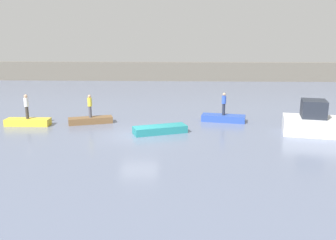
{
  "coord_description": "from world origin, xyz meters",
  "views": [
    {
      "loc": [
        2.83,
        -22.87,
        6.43
      ],
      "look_at": [
        1.86,
        1.83,
        0.63
      ],
      "focal_mm": 38.75,
      "sensor_mm": 36.0,
      "label": 1
    }
  ],
  "objects_px": {
    "rowboat_yellow": "(28,122)",
    "person_blue_shirt": "(224,103)",
    "rowboat_blue": "(223,118)",
    "person_yellow_shirt": "(90,105)",
    "person_white_shirt": "(26,105)",
    "motorboat": "(321,123)",
    "rowboat_brown": "(91,120)",
    "rowboat_teal": "(160,130)"
  },
  "relations": [
    {
      "from": "person_yellow_shirt",
      "to": "person_white_shirt",
      "type": "relative_size",
      "value": 0.95
    },
    {
      "from": "person_white_shirt",
      "to": "rowboat_yellow",
      "type": "bearing_deg",
      "value": 180.0
    },
    {
      "from": "rowboat_blue",
      "to": "rowboat_yellow",
      "type": "bearing_deg",
      "value": -160.98
    },
    {
      "from": "rowboat_yellow",
      "to": "motorboat",
      "type": "bearing_deg",
      "value": -5.72
    },
    {
      "from": "motorboat",
      "to": "person_white_shirt",
      "type": "distance_m",
      "value": 20.49
    },
    {
      "from": "rowboat_teal",
      "to": "person_yellow_shirt",
      "type": "relative_size",
      "value": 2.11
    },
    {
      "from": "rowboat_brown",
      "to": "person_white_shirt",
      "type": "distance_m",
      "value": 4.66
    },
    {
      "from": "person_blue_shirt",
      "to": "person_yellow_shirt",
      "type": "distance_m",
      "value": 10.04
    },
    {
      "from": "person_white_shirt",
      "to": "person_yellow_shirt",
      "type": "bearing_deg",
      "value": 9.91
    },
    {
      "from": "person_blue_shirt",
      "to": "motorboat",
      "type": "bearing_deg",
      "value": -31.16
    },
    {
      "from": "rowboat_teal",
      "to": "person_blue_shirt",
      "type": "relative_size",
      "value": 2.09
    },
    {
      "from": "rowboat_yellow",
      "to": "rowboat_blue",
      "type": "xyz_separation_m",
      "value": [
        14.4,
        1.84,
        -0.0
      ]
    },
    {
      "from": "rowboat_brown",
      "to": "person_blue_shirt",
      "type": "relative_size",
      "value": 1.88
    },
    {
      "from": "rowboat_teal",
      "to": "person_white_shirt",
      "type": "bearing_deg",
      "value": 148.77
    },
    {
      "from": "motorboat",
      "to": "rowboat_blue",
      "type": "height_order",
      "value": "motorboat"
    },
    {
      "from": "rowboat_brown",
      "to": "rowboat_teal",
      "type": "bearing_deg",
      "value": -43.76
    },
    {
      "from": "motorboat",
      "to": "rowboat_yellow",
      "type": "relative_size",
      "value": 1.69
    },
    {
      "from": "rowboat_yellow",
      "to": "rowboat_blue",
      "type": "height_order",
      "value": "rowboat_yellow"
    },
    {
      "from": "rowboat_teal",
      "to": "person_yellow_shirt",
      "type": "xyz_separation_m",
      "value": [
        -5.35,
        2.54,
        1.17
      ]
    },
    {
      "from": "rowboat_brown",
      "to": "person_yellow_shirt",
      "type": "distance_m",
      "value": 1.18
    },
    {
      "from": "rowboat_teal",
      "to": "person_yellow_shirt",
      "type": "distance_m",
      "value": 6.03
    },
    {
      "from": "motorboat",
      "to": "rowboat_brown",
      "type": "distance_m",
      "value": 16.19
    },
    {
      "from": "motorboat",
      "to": "rowboat_brown",
      "type": "height_order",
      "value": "motorboat"
    },
    {
      "from": "motorboat",
      "to": "rowboat_teal",
      "type": "xyz_separation_m",
      "value": [
        -10.63,
        0.02,
        -0.55
      ]
    },
    {
      "from": "motorboat",
      "to": "rowboat_brown",
      "type": "bearing_deg",
      "value": 170.9
    },
    {
      "from": "person_blue_shirt",
      "to": "rowboat_yellow",
      "type": "bearing_deg",
      "value": -172.72
    },
    {
      "from": "motorboat",
      "to": "rowboat_blue",
      "type": "relative_size",
      "value": 1.65
    },
    {
      "from": "rowboat_yellow",
      "to": "rowboat_teal",
      "type": "distance_m",
      "value": 9.93
    },
    {
      "from": "rowboat_yellow",
      "to": "rowboat_blue",
      "type": "relative_size",
      "value": 0.98
    },
    {
      "from": "rowboat_blue",
      "to": "person_yellow_shirt",
      "type": "height_order",
      "value": "person_yellow_shirt"
    },
    {
      "from": "rowboat_blue",
      "to": "person_white_shirt",
      "type": "xyz_separation_m",
      "value": [
        -14.4,
        -1.84,
        1.25
      ]
    },
    {
      "from": "rowboat_yellow",
      "to": "person_blue_shirt",
      "type": "distance_m",
      "value": 14.57
    },
    {
      "from": "person_yellow_shirt",
      "to": "rowboat_brown",
      "type": "bearing_deg",
      "value": 0.0
    },
    {
      "from": "rowboat_yellow",
      "to": "person_white_shirt",
      "type": "distance_m",
      "value": 1.25
    },
    {
      "from": "rowboat_teal",
      "to": "rowboat_blue",
      "type": "relative_size",
      "value": 1.1
    },
    {
      "from": "rowboat_teal",
      "to": "person_white_shirt",
      "type": "relative_size",
      "value": 2.0
    },
    {
      "from": "rowboat_yellow",
      "to": "person_blue_shirt",
      "type": "height_order",
      "value": "person_blue_shirt"
    },
    {
      "from": "rowboat_yellow",
      "to": "rowboat_teal",
      "type": "bearing_deg",
      "value": -10.94
    },
    {
      "from": "rowboat_yellow",
      "to": "person_yellow_shirt",
      "type": "relative_size",
      "value": 1.88
    },
    {
      "from": "rowboat_blue",
      "to": "person_blue_shirt",
      "type": "relative_size",
      "value": 1.91
    },
    {
      "from": "rowboat_yellow",
      "to": "person_yellow_shirt",
      "type": "height_order",
      "value": "person_yellow_shirt"
    },
    {
      "from": "rowboat_blue",
      "to": "motorboat",
      "type": "bearing_deg",
      "value": -19.42
    }
  ]
}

